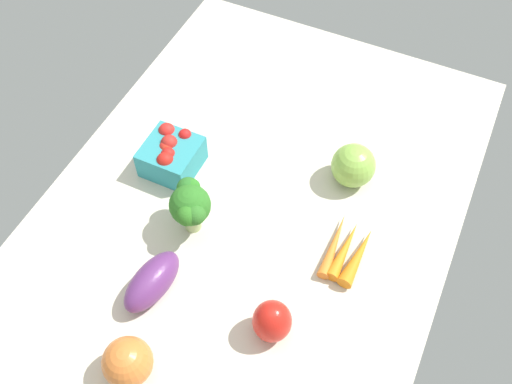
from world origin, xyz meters
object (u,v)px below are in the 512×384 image
at_px(berry_basket, 172,153).
at_px(broccoli_head, 190,205).
at_px(bell_pepper_red, 272,321).
at_px(carrot_bunch, 347,251).
at_px(heirloom_tomato_green, 353,166).
at_px(eggplant, 152,281).
at_px(heirloom_tomato_orange, 128,362).

relative_size(berry_basket, broccoli_head, 0.96).
xyz_separation_m(bell_pepper_red, carrot_bunch, (-0.19, 0.06, -0.03)).
height_order(berry_basket, heirloom_tomato_green, heirloom_tomato_green).
height_order(eggplant, berry_basket, berry_basket).
relative_size(berry_basket, heirloom_tomato_orange, 1.29).
bearing_deg(berry_basket, eggplant, 22.66).
distance_m(broccoli_head, heirloom_tomato_orange, 0.29).
height_order(eggplant, bell_pepper_red, bell_pepper_red).
distance_m(carrot_bunch, heirloom_tomato_orange, 0.42).
relative_size(eggplant, broccoli_head, 1.19).
bearing_deg(heirloom_tomato_green, eggplant, -31.52).
bearing_deg(heirloom_tomato_orange, bell_pepper_red, 131.53).
height_order(heirloom_tomato_green, carrot_bunch, heirloom_tomato_green).
bearing_deg(carrot_bunch, heirloom_tomato_green, -162.82).
bearing_deg(carrot_bunch, bell_pepper_red, -18.09).
distance_m(eggplant, heirloom_tomato_orange, 0.15).
distance_m(eggplant, heirloom_tomato_green, 0.44).
bearing_deg(heirloom_tomato_green, broccoli_head, -45.06).
height_order(berry_basket, broccoli_head, broccoli_head).
relative_size(eggplant, bell_pepper_red, 1.54).
relative_size(eggplant, carrot_bunch, 0.93).
distance_m(berry_basket, bell_pepper_red, 0.40).
xyz_separation_m(eggplant, heirloom_tomato_green, (-0.37, 0.23, 0.01)).
distance_m(heirloom_tomato_green, heirloom_tomato_orange, 0.55).
bearing_deg(berry_basket, heirloom_tomato_orange, 20.49).
height_order(broccoli_head, heirloom_tomato_orange, broccoli_head).
bearing_deg(heirloom_tomato_green, heirloom_tomato_orange, -20.13).
relative_size(heirloom_tomato_green, heirloom_tomato_orange, 1.07).
height_order(heirloom_tomato_green, heirloom_tomato_orange, heirloom_tomato_green).
bearing_deg(broccoli_head, eggplant, 0.28).
xyz_separation_m(broccoli_head, carrot_bunch, (-0.06, 0.28, -0.06)).
bearing_deg(heirloom_tomato_green, carrot_bunch, 17.18).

